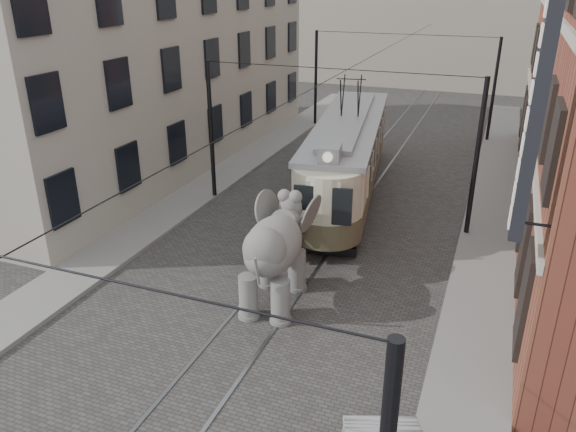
% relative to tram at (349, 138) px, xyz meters
% --- Properties ---
extents(ground, '(120.00, 120.00, 0.00)m').
position_rel_tram_xyz_m(ground, '(0.31, -8.78, -2.59)').
color(ground, '#403E3B').
extents(tram_rails, '(1.54, 80.00, 0.02)m').
position_rel_tram_xyz_m(tram_rails, '(0.31, -8.78, -2.58)').
color(tram_rails, slate).
rests_on(tram_rails, ground).
extents(sidewalk_right, '(2.00, 60.00, 0.15)m').
position_rel_tram_xyz_m(sidewalk_right, '(6.31, -8.78, -2.51)').
color(sidewalk_right, slate).
rests_on(sidewalk_right, ground).
extents(sidewalk_left, '(2.00, 60.00, 0.15)m').
position_rel_tram_xyz_m(sidewalk_left, '(-6.19, -8.78, -2.51)').
color(sidewalk_left, slate).
rests_on(sidewalk_left, ground).
extents(stucco_building, '(7.00, 24.00, 10.00)m').
position_rel_tram_xyz_m(stucco_building, '(-10.69, 1.22, 2.41)').
color(stucco_building, gray).
rests_on(stucco_building, ground).
extents(distant_block, '(28.00, 10.00, 14.00)m').
position_rel_tram_xyz_m(distant_block, '(0.31, 31.22, 4.41)').
color(distant_block, gray).
rests_on(distant_block, ground).
extents(catenary, '(11.00, 30.20, 6.00)m').
position_rel_tram_xyz_m(catenary, '(0.11, -3.78, 0.41)').
color(catenary, black).
rests_on(catenary, ground).
extents(tram, '(4.64, 13.30, 5.17)m').
position_rel_tram_xyz_m(tram, '(0.00, 0.00, 0.00)').
color(tram, beige).
rests_on(tram, ground).
extents(elephant, '(3.20, 5.15, 2.99)m').
position_rel_tram_xyz_m(elephant, '(0.46, -9.79, -1.09)').
color(elephant, '#64625D').
rests_on(elephant, ground).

